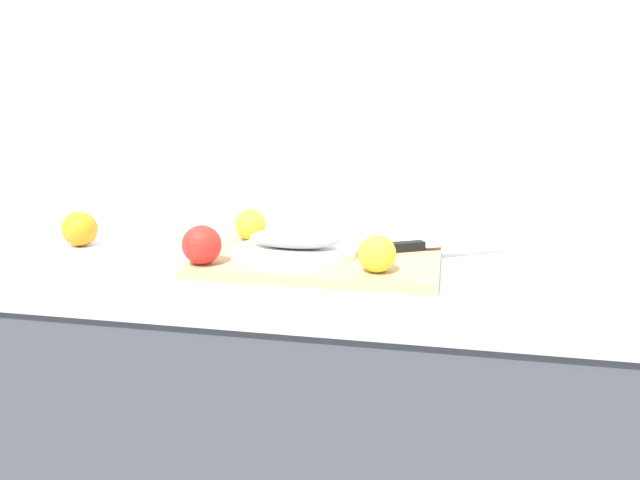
# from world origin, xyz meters

# --- Properties ---
(back_wall) EXTENTS (3.20, 0.05, 2.50)m
(back_wall) POSITION_xyz_m (0.00, 0.33, 1.25)
(back_wall) COLOR silver
(back_wall) RESTS_ON ground_plane
(kitchen_counter) EXTENTS (2.00, 0.60, 0.90)m
(kitchen_counter) POSITION_xyz_m (0.00, 0.00, 0.45)
(kitchen_counter) COLOR #4C5159
(kitchen_counter) RESTS_ON ground_plane
(cutting_board) EXTENTS (0.45, 0.30, 0.02)m
(cutting_board) POSITION_xyz_m (0.21, -0.04, 0.91)
(cutting_board) COLOR tan
(cutting_board) RESTS_ON kitchen_counter
(white_plate) EXTENTS (0.24, 0.24, 0.01)m
(white_plate) POSITION_xyz_m (0.17, -0.05, 0.93)
(white_plate) COLOR white
(white_plate) RESTS_ON cutting_board
(fish_fillet) EXTENTS (0.18, 0.08, 0.04)m
(fish_fillet) POSITION_xyz_m (0.17, -0.05, 0.95)
(fish_fillet) COLOR #999E99
(fish_fillet) RESTS_ON white_plate
(chef_knife) EXTENTS (0.27, 0.16, 0.02)m
(chef_knife) POSITION_xyz_m (0.40, 0.05, 0.93)
(chef_knife) COLOR silver
(chef_knife) RESTS_ON cutting_board
(lemon_0) EXTENTS (0.07, 0.07, 0.07)m
(lemon_0) POSITION_xyz_m (0.33, -0.13, 0.95)
(lemon_0) COLOR yellow
(lemon_0) RESTS_ON cutting_board
(lemon_1) EXTENTS (0.07, 0.07, 0.07)m
(lemon_1) POSITION_xyz_m (0.04, 0.07, 0.95)
(lemon_1) COLOR yellow
(lemon_1) RESTS_ON cutting_board
(tomato_0) EXTENTS (0.07, 0.07, 0.07)m
(tomato_0) POSITION_xyz_m (0.02, -0.14, 0.96)
(tomato_0) COLOR red
(tomato_0) RESTS_ON cutting_board
(orange_0) EXTENTS (0.08, 0.08, 0.08)m
(orange_0) POSITION_xyz_m (-0.33, 0.02, 0.94)
(orange_0) COLOR orange
(orange_0) RESTS_ON kitchen_counter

